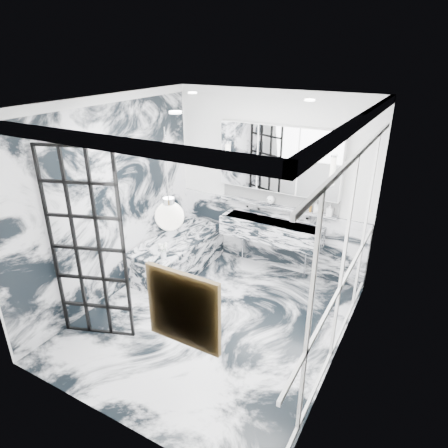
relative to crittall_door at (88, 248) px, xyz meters
The scene contains 25 objects.
floor 1.88m from the crittall_door, 38.53° to the left, with size 3.60×3.60×0.00m, color silver.
ceiling 2.15m from the crittall_door, 38.53° to the left, with size 3.60×3.60×0.00m, color white.
wall_back 2.93m from the crittall_door, 67.32° to the left, with size 3.60×3.60×0.00m, color white.
wall_front 1.46m from the crittall_door, 38.68° to the right, with size 3.60×3.60×0.00m, color white.
wall_left 1.03m from the crittall_door, 117.78° to the left, with size 3.60×3.60×0.00m, color white.
wall_right 2.88m from the crittall_door, 18.22° to the left, with size 3.60×3.60×0.00m, color white.
marble_clad_back 2.98m from the crittall_door, 67.13° to the left, with size 3.18×0.05×1.05m, color silver.
marble_clad_left 1.02m from the crittall_door, 117.02° to the left, with size 0.02×3.56×2.68m, color silver.
panel_molding 2.85m from the crittall_door, 18.34° to the left, with size 0.03×3.40×2.30m, color white.
soap_bottle_a 3.23m from the crittall_door, 53.91° to the left, with size 0.07×0.07×0.19m, color #8C5919.
soap_bottle_b 3.35m from the crittall_door, 51.04° to the left, with size 0.08×0.08×0.18m, color #4C4C51.
soap_bottle_c 3.24m from the crittall_door, 53.55° to the left, with size 0.11×0.11×0.14m, color silver.
face_pot 2.86m from the crittall_door, 65.67° to the left, with size 0.13×0.13×0.13m, color white.
amber_bottle 3.18m from the crittall_door, 55.09° to the left, with size 0.04×0.04×0.10m, color #8C5919.
flower_vase 1.32m from the crittall_door, 82.35° to the left, with size 0.08×0.08×0.12m, color silver.
crittall_door is the anchor object (origin of this frame).
artwork 2.17m from the crittall_door, 23.79° to the right, with size 0.51×0.05×0.51m, color #B86812.
pendant_light 1.60m from the crittall_door, ahead, with size 0.26×0.26×0.26m, color white.
trough_sink 2.81m from the crittall_door, 62.49° to the left, with size 1.60×0.45×0.30m, color silver.
ledge 2.92m from the crittall_door, 63.99° to the left, with size 1.90×0.14×0.04m, color silver.
subway_tile 2.97m from the crittall_door, 64.51° to the left, with size 1.90×0.03×0.23m, color white.
mirror_cabinet 2.98m from the crittall_door, 64.03° to the left, with size 1.90×0.16×1.00m, color white.
sconce_left 2.63m from the crittall_door, 79.75° to the left, with size 0.07×0.07×0.40m, color white.
sconce_right 3.34m from the crittall_door, 50.32° to the left, with size 0.07×0.07×0.40m, color white.
bathtub 2.02m from the crittall_door, 91.53° to the left, with size 0.75×1.65×0.55m, color silver.
Camera 1 is at (2.26, -3.70, 3.34)m, focal length 32.00 mm.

